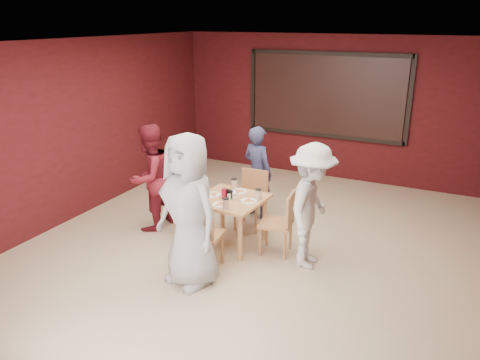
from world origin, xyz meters
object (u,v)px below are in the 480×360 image
at_px(chair_right, 281,220).
at_px(diner_right, 311,206).
at_px(chair_back, 252,196).
at_px(diner_back, 257,172).
at_px(chair_left, 185,204).
at_px(diner_left, 150,178).
at_px(dining_table, 230,204).
at_px(diner_front, 189,211).
at_px(chair_front, 201,233).

distance_m(chair_right, diner_right, 0.56).
bearing_deg(chair_back, diner_back, 102.42).
bearing_deg(chair_left, chair_back, 37.78).
bearing_deg(diner_left, chair_back, 123.36).
height_order(dining_table, diner_back, diner_back).
bearing_deg(diner_right, diner_left, 85.81).
bearing_deg(diner_left, diner_right, 94.26).
relative_size(chair_left, chair_right, 0.91).
relative_size(chair_right, diner_right, 0.54).
height_order(chair_right, diner_left, diner_left).
height_order(dining_table, chair_left, dining_table).
distance_m(chair_back, diner_front, 1.86).
bearing_deg(chair_front, diner_back, 92.52).
xyz_separation_m(chair_left, diner_right, (2.00, -0.13, 0.37)).
distance_m(chair_back, diner_left, 1.56).
distance_m(chair_front, diner_front, 0.49).
height_order(chair_front, diner_right, diner_right).
distance_m(diner_front, diner_right, 1.58).
height_order(chair_left, chair_right, chair_right).
xyz_separation_m(chair_left, chair_right, (1.55, -0.01, 0.05)).
height_order(diner_back, diner_left, diner_left).
bearing_deg(chair_left, chair_front, -47.98).
distance_m(chair_front, diner_back, 1.96).
bearing_deg(diner_left, diner_back, 137.06).
relative_size(dining_table, diner_left, 0.59).
distance_m(diner_back, diner_left, 1.69).
distance_m(chair_right, diner_front, 1.44).
relative_size(chair_front, chair_left, 1.18).
bearing_deg(diner_left, chair_front, 64.16).
distance_m(chair_front, diner_right, 1.44).
bearing_deg(diner_left, chair_left, 104.48).
bearing_deg(dining_table, diner_left, -179.40).
bearing_deg(diner_left, chair_right, 97.30).
height_order(dining_table, diner_right, diner_right).
bearing_deg(chair_right, chair_back, 138.60).
bearing_deg(diner_front, chair_front, 109.77).
bearing_deg(chair_left, diner_left, -170.87).
xyz_separation_m(chair_back, diner_right, (1.18, -0.77, 0.32)).
distance_m(dining_table, chair_left, 0.83).
bearing_deg(dining_table, diner_right, -3.00).
distance_m(dining_table, diner_back, 1.12).
height_order(dining_table, diner_left, diner_left).
bearing_deg(diner_front, diner_left, 158.71).
bearing_deg(chair_left, diner_back, 55.01).
distance_m(dining_table, diner_right, 1.21).
bearing_deg(chair_back, chair_front, -90.16).
relative_size(dining_table, diner_front, 0.51).
height_order(chair_back, diner_left, diner_left).
bearing_deg(chair_back, diner_front, -89.78).
distance_m(diner_left, diner_right, 2.53).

